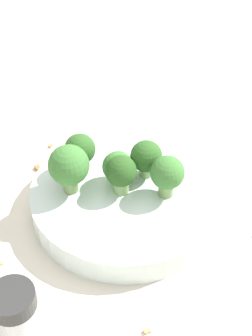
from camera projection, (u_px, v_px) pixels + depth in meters
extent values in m
plane|color=beige|center=(126.00, 207.00, 0.57)|extent=(3.00, 3.00, 0.00)
cylinder|color=silver|center=(126.00, 198.00, 0.56)|extent=(0.22, 0.22, 0.03)
cylinder|color=#8EB770|center=(119.00, 176.00, 0.55)|extent=(0.02, 0.02, 0.02)
sphere|color=#3D7533|center=(119.00, 166.00, 0.54)|extent=(0.04, 0.04, 0.04)
cylinder|color=#7A9E5B|center=(166.00, 186.00, 0.53)|extent=(0.02, 0.02, 0.03)
sphere|color=#3D7533|center=(167.00, 173.00, 0.52)|extent=(0.04, 0.04, 0.04)
cylinder|color=#8EB770|center=(146.00, 167.00, 0.56)|extent=(0.02, 0.02, 0.02)
sphere|color=#2D5B23|center=(146.00, 156.00, 0.54)|extent=(0.04, 0.04, 0.04)
cylinder|color=#7A9E5B|center=(70.00, 180.00, 0.53)|extent=(0.02, 0.02, 0.03)
sphere|color=#3D7533|center=(69.00, 165.00, 0.52)|extent=(0.05, 0.05, 0.05)
cylinder|color=#8EB770|center=(124.00, 185.00, 0.53)|extent=(0.02, 0.02, 0.02)
sphere|color=#28511E|center=(124.00, 173.00, 0.52)|extent=(0.04, 0.04, 0.04)
cylinder|color=#8EB770|center=(81.00, 162.00, 0.56)|extent=(0.02, 0.02, 0.03)
sphere|color=#2D5B23|center=(80.00, 149.00, 0.55)|extent=(0.04, 0.04, 0.04)
cylinder|color=silver|center=(19.00, 323.00, 0.42)|extent=(0.04, 0.04, 0.06)
cylinder|color=#2D2D2D|center=(12.00, 300.00, 0.39)|extent=(0.04, 0.04, 0.02)
cube|color=olive|center=(38.00, 167.00, 0.62)|extent=(0.01, 0.01, 0.01)
cube|color=tan|center=(147.00, 330.00, 0.44)|extent=(0.01, 0.01, 0.01)
cube|color=#AD7F4C|center=(51.00, 145.00, 0.65)|extent=(0.01, 0.01, 0.01)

